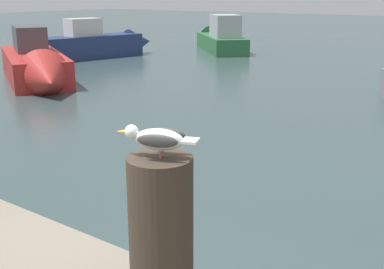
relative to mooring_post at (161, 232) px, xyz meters
name	(u,v)px	position (x,y,z in m)	size (l,w,h in m)	color
mooring_post	(161,232)	(0.00, 0.00, 0.00)	(0.31, 0.31, 0.76)	#382D23
seagull	(158,138)	(-0.01, 0.00, 0.47)	(0.38, 0.20, 0.14)	#C66E60
boat_green	(219,38)	(-11.62, 18.29, -0.98)	(5.05, 4.96, 1.95)	#2D6B3D
boat_navy	(99,44)	(-14.18, 12.98, -0.97)	(2.31, 5.68, 1.70)	navy
boat_red	(37,66)	(-11.08, 7.52, -1.00)	(6.10, 4.42, 1.88)	#B72D28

